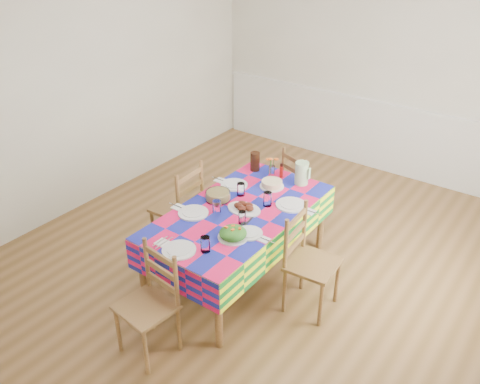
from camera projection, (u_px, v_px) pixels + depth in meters
name	position (u px, v px, depth m)	size (l,w,h in m)	color
room	(266.00, 128.00, 4.47)	(4.58, 5.08, 2.78)	brown
wainscot	(369.00, 132.00, 6.64)	(4.41, 0.06, 0.92)	white
dining_table	(239.00, 218.00, 4.53)	(0.98, 1.81, 0.71)	brown
setting_near_head	(188.00, 248.00, 3.95)	(0.44, 0.29, 0.13)	silver
setting_left_near	(201.00, 211.00, 4.43)	(0.49, 0.29, 0.13)	silver
setting_left_far	(236.00, 186.00, 4.82)	(0.48, 0.28, 0.13)	silver
setting_right_near	(247.00, 227.00, 4.21)	(0.43, 0.25, 0.11)	silver
setting_right_far	(283.00, 203.00, 4.55)	(0.52, 0.30, 0.13)	silver
meat_platter	(244.00, 208.00, 4.49)	(0.32, 0.23, 0.06)	silver
salad_platter	(233.00, 233.00, 4.10)	(0.25, 0.25, 0.11)	silver
pasta_bowl	(218.00, 196.00, 4.64)	(0.23, 0.23, 0.08)	white
cake	(272.00, 184.00, 4.86)	(0.23, 0.23, 0.06)	silver
serving_utensils	(247.00, 219.00, 4.36)	(0.13, 0.29, 0.01)	black
flower_vase	(272.00, 168.00, 5.03)	(0.13, 0.11, 0.21)	white
hot_sauce	(281.00, 170.00, 5.01)	(0.04, 0.04, 0.15)	red
green_pitcher	(302.00, 173.00, 4.88)	(0.13, 0.13, 0.23)	#A8D495
tea_pitcher	(255.00, 161.00, 5.14)	(0.10, 0.10, 0.19)	black
name_card	(174.00, 258.00, 3.86)	(0.08, 0.03, 0.02)	silver
chair_near	(150.00, 304.00, 3.81)	(0.44, 0.42, 0.90)	brown
chair_far	(301.00, 187.00, 5.44)	(0.49, 0.48, 0.87)	brown
chair_left	(180.00, 208.00, 4.98)	(0.43, 0.44, 0.96)	brown
chair_right	(308.00, 262.00, 4.24)	(0.42, 0.44, 0.93)	brown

